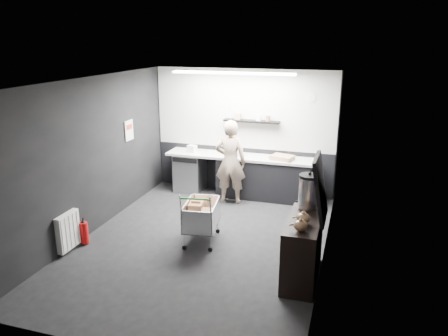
% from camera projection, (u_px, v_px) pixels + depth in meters
% --- Properties ---
extents(floor, '(5.50, 5.50, 0.00)m').
position_uv_depth(floor, '(201.00, 243.00, 7.36)').
color(floor, black).
rests_on(floor, ground).
extents(ceiling, '(5.50, 5.50, 0.00)m').
position_uv_depth(ceiling, '(199.00, 81.00, 6.58)').
color(ceiling, white).
rests_on(ceiling, wall_back).
extents(wall_back, '(5.50, 0.00, 5.50)m').
position_uv_depth(wall_back, '(244.00, 132.00, 9.48)').
color(wall_back, black).
rests_on(wall_back, floor).
extents(wall_front, '(5.50, 0.00, 5.50)m').
position_uv_depth(wall_front, '(107.00, 240.00, 4.45)').
color(wall_front, black).
rests_on(wall_front, floor).
extents(wall_left, '(0.00, 5.50, 5.50)m').
position_uv_depth(wall_left, '(91.00, 157.00, 7.53)').
color(wall_left, black).
rests_on(wall_left, floor).
extents(wall_right, '(0.00, 5.50, 5.50)m').
position_uv_depth(wall_right, '(328.00, 178.00, 6.40)').
color(wall_right, black).
rests_on(wall_right, floor).
extents(kitchen_wall_panel, '(3.95, 0.02, 1.70)m').
position_uv_depth(kitchen_wall_panel, '(244.00, 109.00, 9.32)').
color(kitchen_wall_panel, silver).
rests_on(kitchen_wall_panel, wall_back).
extents(dado_panel, '(3.95, 0.02, 1.00)m').
position_uv_depth(dado_panel, '(243.00, 169.00, 9.71)').
color(dado_panel, black).
rests_on(dado_panel, wall_back).
extents(floating_shelf, '(1.20, 0.22, 0.04)m').
position_uv_depth(floating_shelf, '(252.00, 121.00, 9.23)').
color(floating_shelf, black).
rests_on(floating_shelf, wall_back).
extents(wall_clock, '(0.20, 0.03, 0.20)m').
position_uv_depth(wall_clock, '(311.00, 98.00, 8.83)').
color(wall_clock, white).
rests_on(wall_clock, wall_back).
extents(poster, '(0.02, 0.30, 0.40)m').
position_uv_depth(poster, '(129.00, 130.00, 8.66)').
color(poster, white).
rests_on(poster, wall_left).
extents(poster_red_band, '(0.02, 0.22, 0.10)m').
position_uv_depth(poster_red_band, '(129.00, 127.00, 8.64)').
color(poster_red_band, red).
rests_on(poster_red_band, poster).
extents(radiator, '(0.10, 0.50, 0.60)m').
position_uv_depth(radiator, '(68.00, 231.00, 6.98)').
color(radiator, white).
rests_on(radiator, wall_left).
extents(ceiling_strip, '(2.40, 0.20, 0.04)m').
position_uv_depth(ceiling_strip, '(233.00, 73.00, 8.28)').
color(ceiling_strip, white).
rests_on(ceiling_strip, ceiling).
extents(prep_counter, '(3.20, 0.61, 0.90)m').
position_uv_depth(prep_counter, '(245.00, 176.00, 9.40)').
color(prep_counter, black).
rests_on(prep_counter, floor).
extents(person, '(0.66, 0.46, 1.75)m').
position_uv_depth(person, '(230.00, 162.00, 8.93)').
color(person, beige).
rests_on(person, floor).
extents(shopping_cart, '(0.63, 0.93, 0.95)m').
position_uv_depth(shopping_cart, '(201.00, 217.00, 7.30)').
color(shopping_cart, silver).
rests_on(shopping_cart, floor).
extents(sideboard, '(0.52, 1.21, 1.81)m').
position_uv_depth(sideboard, '(304.00, 240.00, 6.17)').
color(sideboard, black).
rests_on(sideboard, floor).
extents(fire_extinguisher, '(0.14, 0.14, 0.46)m').
position_uv_depth(fire_extinguisher, '(84.00, 232.00, 7.26)').
color(fire_extinguisher, red).
rests_on(fire_extinguisher, floor).
extents(cardboard_box, '(0.51, 0.43, 0.09)m').
position_uv_depth(cardboard_box, '(282.00, 158.00, 8.99)').
color(cardboard_box, '#A78159').
rests_on(cardboard_box, prep_counter).
extents(pink_tub, '(0.20, 0.20, 0.20)m').
position_uv_depth(pink_tub, '(238.00, 151.00, 9.29)').
color(pink_tub, beige).
rests_on(pink_tub, prep_counter).
extents(white_container, '(0.21, 0.18, 0.16)m').
position_uv_depth(white_container, '(192.00, 149.00, 9.54)').
color(white_container, white).
rests_on(white_container, prep_counter).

